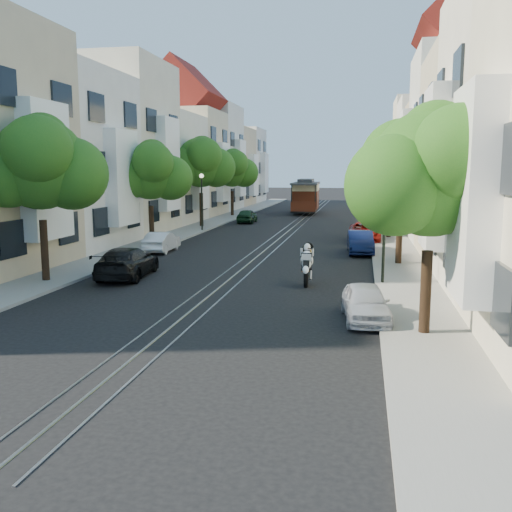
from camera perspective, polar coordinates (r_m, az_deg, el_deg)
The scene contains 27 objects.
ground at distance 47.43m, azimuth 3.96°, elevation 3.08°, with size 200.00×200.00×0.00m, color black.
sidewalk_east at distance 47.15m, azimuth 12.76°, elevation 2.92°, with size 2.50×80.00×0.12m, color gray.
sidewalk_west at distance 48.79m, azimuth -4.54°, elevation 3.29°, with size 2.50×80.00×0.12m, color gray.
rail_left at distance 47.50m, azimuth 3.30°, elevation 3.10°, with size 0.06×80.00×0.02m, color gray.
rail_slot at distance 47.43m, azimuth 3.96°, elevation 3.09°, with size 0.06×80.00×0.02m, color gray.
rail_right at distance 47.37m, azimuth 4.62°, elevation 3.07°, with size 0.06×80.00×0.02m, color gray.
lane_line at distance 47.43m, azimuth 3.96°, elevation 3.08°, with size 0.08×80.00×0.01m, color tan.
townhouses_east at distance 47.26m, azimuth 18.64°, elevation 8.92°, with size 7.75×72.00×12.00m.
townhouses_west at distance 49.91m, azimuth -9.83°, elevation 9.09°, with size 7.75×72.00×11.76m.
tree_e_a at distance 15.98m, azimuth 17.32°, elevation 7.62°, with size 4.72×3.87×6.27m.
tree_e_b at distance 27.93m, azimuth 14.51°, elevation 8.69°, with size 4.93×4.08×6.68m.
tree_e_c at distance 38.92m, azimuth 13.42°, elevation 8.44°, with size 4.84×3.99×6.52m.
tree_e_d at distance 49.91m, azimuth 12.83°, elevation 8.76°, with size 5.01×4.16×6.85m.
tree_w_a at distance 24.36m, azimuth -20.71°, elevation 8.46°, with size 4.93×4.08×6.68m.
tree_w_b at distance 35.19m, azimuth -10.46°, elevation 8.20°, with size 4.72×3.87×6.27m.
tree_w_c at distance 45.64m, azimuth -5.48°, elevation 9.21°, with size 5.13×4.28×7.09m.
tree_w_d at distance 56.29m, azimuth -2.35°, elevation 8.65°, with size 4.84×3.99×6.52m.
lamp_east at distance 22.98m, azimuth 12.75°, elevation 4.11°, with size 0.32×0.32×4.16m.
lamp_west at distance 42.58m, azimuth -5.46°, elevation 6.26°, with size 0.32×0.32×4.16m.
sportbike_rider at distance 22.99m, azimuth 5.11°, elevation -0.52°, with size 0.58×2.20×1.68m.
cable_car at distance 60.84m, azimuth 5.00°, elevation 6.12°, with size 2.97×8.62×3.28m.
parked_car_e_near at distance 17.75m, azimuth 10.89°, elevation -4.59°, with size 1.33×3.29×1.12m, color silver.
parked_car_e_mid at distance 31.82m, azimuth 10.38°, elevation 1.36°, with size 1.32×3.78×1.25m, color #0B153B.
parked_car_e_far at distance 37.28m, azimuth 10.79°, elevation 2.39°, with size 2.05×4.44×1.23m, color maroon.
parked_car_w_near at distance 24.95m, azimuth -12.77°, elevation -0.62°, with size 1.83×4.50×1.31m, color black.
parked_car_w_mid at distance 32.42m, azimuth -9.40°, elevation 1.42°, with size 1.20×3.45×1.14m, color silver.
parked_car_w_far at distance 49.53m, azimuth -0.91°, elevation 4.03°, with size 1.41×3.52×1.20m, color #16371D.
Camera 1 is at (5.43, -18.90, 4.57)m, focal length 40.00 mm.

